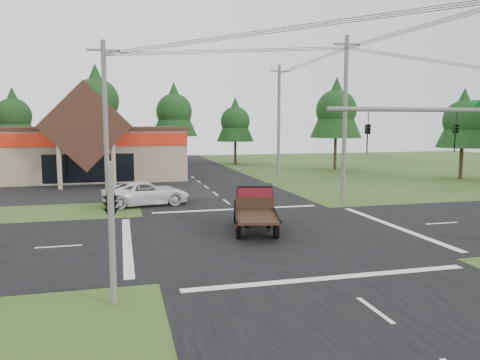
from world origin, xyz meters
name	(u,v)px	position (x,y,z in m)	size (l,w,h in m)	color
ground	(270,234)	(0.00, 0.00, 0.00)	(120.00, 120.00, 0.00)	#31491A
road_ns	(270,234)	(0.00, 0.00, 0.01)	(12.00, 120.00, 0.02)	black
road_ew	(270,234)	(0.00, 0.00, 0.01)	(120.00, 12.00, 0.02)	black
parking_apron	(36,191)	(-14.00, 19.00, 0.01)	(28.00, 14.00, 0.02)	black
cvs_building	(34,151)	(-15.70, 29.57, 2.78)	(30.40, 18.20, 9.19)	#9D8A6A
traffic_signal_corner	(110,190)	(-7.50, -7.32, 3.52)	(0.53, 2.48, 4.40)	#595651
utility_pole_nw	(106,126)	(-8.00, 8.00, 5.39)	(2.00, 0.30, 10.50)	#595651
utility_pole_ne	(345,118)	(8.00, 8.00, 5.89)	(2.00, 0.30, 11.50)	#595651
utility_pole_n	(279,121)	(8.00, 22.00, 5.74)	(2.00, 0.30, 11.20)	#595651
tree_row_b	(13,114)	(-20.00, 42.00, 6.70)	(5.60, 5.60, 10.10)	#332316
tree_row_c	(96,98)	(-10.00, 41.00, 8.72)	(7.28, 7.28, 13.13)	#332316
tree_row_d	(174,110)	(0.00, 42.00, 7.38)	(6.16, 6.16, 11.11)	#332316
tree_row_e	(235,120)	(8.00, 40.00, 6.03)	(5.04, 5.04, 9.09)	#332316
tree_side_ne	(336,108)	(18.00, 30.00, 7.38)	(6.16, 6.16, 11.11)	#332316
tree_side_e_near	(463,119)	(26.00, 18.00, 6.03)	(5.04, 5.04, 9.09)	#332316
antique_flatbed_truck	(255,209)	(-0.52, 0.88, 1.16)	(2.12, 5.55, 2.32)	#5E0D12
white_pickup	(146,193)	(-5.56, 10.21, 0.81)	(2.68, 5.82, 1.62)	white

